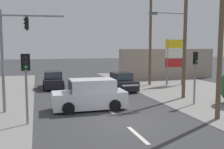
{
  "coord_description": "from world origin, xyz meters",
  "views": [
    {
      "loc": [
        -4.23,
        -12.51,
        3.93
      ],
      "look_at": [
        0.54,
        4.0,
        2.06
      ],
      "focal_mm": 42.0,
      "sensor_mm": 36.0,
      "label": 1
    }
  ],
  "objects_px": {
    "shopping_plaza_sign": "(175,56)",
    "sedan_receding_far": "(121,82)",
    "utility_pole_foreground_right": "(220,13)",
    "traffic_signal_mast": "(12,48)",
    "utility_pole_midground_right": "(183,35)",
    "utility_pole_background_right": "(150,33)",
    "suv_oncoming_mid": "(90,95)",
    "pedestal_signal_right_kerb": "(195,69)",
    "sedan_oncoming_near": "(53,80)",
    "pedestal_signal_left_kerb": "(26,77)"
  },
  "relations": [
    {
      "from": "shopping_plaza_sign",
      "to": "sedan_receding_far",
      "type": "bearing_deg",
      "value": -167.59
    },
    {
      "from": "utility_pole_foreground_right",
      "to": "traffic_signal_mast",
      "type": "relative_size",
      "value": 1.76
    },
    {
      "from": "utility_pole_foreground_right",
      "to": "utility_pole_midground_right",
      "type": "xyz_separation_m",
      "value": [
        1.32,
        5.64,
        -0.9
      ]
    },
    {
      "from": "shopping_plaza_sign",
      "to": "sedan_receding_far",
      "type": "distance_m",
      "value": 6.66
    },
    {
      "from": "utility_pole_background_right",
      "to": "suv_oncoming_mid",
      "type": "xyz_separation_m",
      "value": [
        -7.87,
        -8.5,
        -4.33
      ]
    },
    {
      "from": "utility_pole_foreground_right",
      "to": "suv_oncoming_mid",
      "type": "bearing_deg",
      "value": 146.14
    },
    {
      "from": "pedestal_signal_right_kerb",
      "to": "sedan_oncoming_near",
      "type": "xyz_separation_m",
      "value": [
        -8.72,
        9.86,
        -1.71
      ]
    },
    {
      "from": "pedestal_signal_left_kerb",
      "to": "shopping_plaza_sign",
      "type": "bearing_deg",
      "value": 35.77
    },
    {
      "from": "utility_pole_foreground_right",
      "to": "suv_oncoming_mid",
      "type": "xyz_separation_m",
      "value": [
        -6.05,
        4.06,
        -4.76
      ]
    },
    {
      "from": "utility_pole_background_right",
      "to": "suv_oncoming_mid",
      "type": "relative_size",
      "value": 2.18
    },
    {
      "from": "pedestal_signal_right_kerb",
      "to": "shopping_plaza_sign",
      "type": "relative_size",
      "value": 0.77
    },
    {
      "from": "pedestal_signal_left_kerb",
      "to": "suv_oncoming_mid",
      "type": "relative_size",
      "value": 0.78
    },
    {
      "from": "traffic_signal_mast",
      "to": "sedan_oncoming_near",
      "type": "height_order",
      "value": "traffic_signal_mast"
    },
    {
      "from": "utility_pole_foreground_right",
      "to": "suv_oncoming_mid",
      "type": "relative_size",
      "value": 2.32
    },
    {
      "from": "utility_pole_midground_right",
      "to": "sedan_receding_far",
      "type": "distance_m",
      "value": 7.07
    },
    {
      "from": "pedestal_signal_left_kerb",
      "to": "suv_oncoming_mid",
      "type": "distance_m",
      "value": 4.58
    },
    {
      "from": "utility_pole_background_right",
      "to": "sedan_oncoming_near",
      "type": "bearing_deg",
      "value": 175.46
    },
    {
      "from": "utility_pole_foreground_right",
      "to": "utility_pole_background_right",
      "type": "relative_size",
      "value": 1.06
    },
    {
      "from": "sedan_oncoming_near",
      "to": "sedan_receding_far",
      "type": "xyz_separation_m",
      "value": [
        5.82,
        -2.88,
        0.0
      ]
    },
    {
      "from": "utility_pole_background_right",
      "to": "suv_oncoming_mid",
      "type": "bearing_deg",
      "value": -132.77
    },
    {
      "from": "pedestal_signal_left_kerb",
      "to": "pedestal_signal_right_kerb",
      "type": "bearing_deg",
      "value": 8.98
    },
    {
      "from": "sedan_receding_far",
      "to": "utility_pole_background_right",
      "type": "bearing_deg",
      "value": 29.58
    },
    {
      "from": "utility_pole_midground_right",
      "to": "utility_pole_foreground_right",
      "type": "bearing_deg",
      "value": -103.22
    },
    {
      "from": "suv_oncoming_mid",
      "to": "traffic_signal_mast",
      "type": "bearing_deg",
      "value": 172.46
    },
    {
      "from": "utility_pole_background_right",
      "to": "pedestal_signal_right_kerb",
      "type": "relative_size",
      "value": 2.79
    },
    {
      "from": "utility_pole_foreground_right",
      "to": "utility_pole_midground_right",
      "type": "distance_m",
      "value": 5.86
    },
    {
      "from": "suv_oncoming_mid",
      "to": "pedestal_signal_right_kerb",
      "type": "bearing_deg",
      "value": -4.83
    },
    {
      "from": "utility_pole_foreground_right",
      "to": "traffic_signal_mast",
      "type": "height_order",
      "value": "utility_pole_foreground_right"
    },
    {
      "from": "pedestal_signal_left_kerb",
      "to": "shopping_plaza_sign",
      "type": "height_order",
      "value": "shopping_plaza_sign"
    },
    {
      "from": "utility_pole_midground_right",
      "to": "utility_pole_background_right",
      "type": "xyz_separation_m",
      "value": [
        0.49,
        6.93,
        0.47
      ]
    },
    {
      "from": "sedan_oncoming_near",
      "to": "utility_pole_background_right",
      "type": "bearing_deg",
      "value": -4.54
    },
    {
      "from": "pedestal_signal_right_kerb",
      "to": "suv_oncoming_mid",
      "type": "bearing_deg",
      "value": 175.17
    },
    {
      "from": "utility_pole_midground_right",
      "to": "sedan_oncoming_near",
      "type": "xyz_separation_m",
      "value": [
        -9.06,
        7.69,
        -4.04
      ]
    },
    {
      "from": "sedan_oncoming_near",
      "to": "sedan_receding_far",
      "type": "bearing_deg",
      "value": -26.28
    },
    {
      "from": "utility_pole_midground_right",
      "to": "pedestal_signal_right_kerb",
      "type": "height_order",
      "value": "utility_pole_midground_right"
    },
    {
      "from": "sedan_receding_far",
      "to": "utility_pole_foreground_right",
      "type": "bearing_deg",
      "value": -79.63
    },
    {
      "from": "utility_pole_background_right",
      "to": "shopping_plaza_sign",
      "type": "height_order",
      "value": "utility_pole_background_right"
    },
    {
      "from": "shopping_plaza_sign",
      "to": "traffic_signal_mast",
      "type": "bearing_deg",
      "value": -154.2
    },
    {
      "from": "pedestal_signal_right_kerb",
      "to": "suv_oncoming_mid",
      "type": "height_order",
      "value": "pedestal_signal_right_kerb"
    },
    {
      "from": "utility_pole_background_right",
      "to": "utility_pole_foreground_right",
      "type": "bearing_deg",
      "value": -98.23
    },
    {
      "from": "traffic_signal_mast",
      "to": "sedan_receding_far",
      "type": "xyz_separation_m",
      "value": [
        8.66,
        5.79,
        -3.13
      ]
    },
    {
      "from": "utility_pole_midground_right",
      "to": "suv_oncoming_mid",
      "type": "bearing_deg",
      "value": -167.94
    },
    {
      "from": "utility_pole_background_right",
      "to": "pedestal_signal_right_kerb",
      "type": "xyz_separation_m",
      "value": [
        -0.83,
        -9.1,
        -2.79
      ]
    },
    {
      "from": "utility_pole_foreground_right",
      "to": "pedestal_signal_left_kerb",
      "type": "height_order",
      "value": "utility_pole_foreground_right"
    },
    {
      "from": "shopping_plaza_sign",
      "to": "suv_oncoming_mid",
      "type": "xyz_separation_m",
      "value": [
        -10.24,
        -7.73,
        -2.1
      ]
    },
    {
      "from": "utility_pole_background_right",
      "to": "sedan_oncoming_near",
      "type": "xyz_separation_m",
      "value": [
        -9.55,
        0.76,
        -4.51
      ]
    },
    {
      "from": "utility_pole_background_right",
      "to": "utility_pole_midground_right",
      "type": "bearing_deg",
      "value": -94.07
    },
    {
      "from": "utility_pole_background_right",
      "to": "pedestal_signal_right_kerb",
      "type": "height_order",
      "value": "utility_pole_background_right"
    },
    {
      "from": "pedestal_signal_right_kerb",
      "to": "utility_pole_foreground_right",
      "type": "bearing_deg",
      "value": -105.92
    },
    {
      "from": "pedestal_signal_right_kerb",
      "to": "utility_pole_midground_right",
      "type": "bearing_deg",
      "value": 81.21
    }
  ]
}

